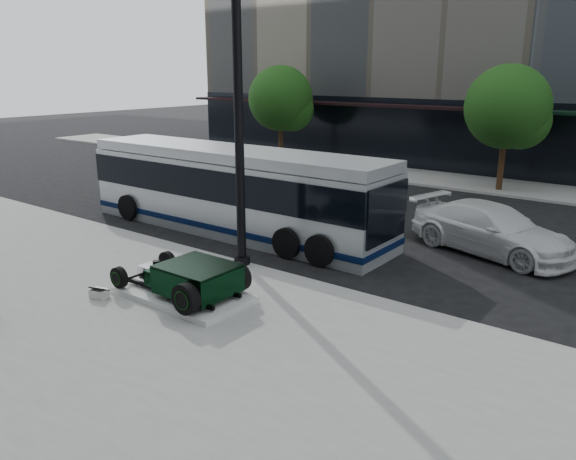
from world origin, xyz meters
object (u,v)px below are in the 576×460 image
Objects in this scene: hot_rod at (192,278)px; white_sedan at (492,229)px; transit_bus at (233,190)px; lamppost at (239,128)px.

white_sedan reaches higher than hot_rod.
hot_rod is 6.68m from transit_bus.
transit_bus is 2.31× the size of white_sedan.
white_sedan is at bearing 62.37° from hot_rod.
lamppost is (-0.84, 2.75, 3.32)m from hot_rod.
lamppost is at bearing 153.15° from white_sedan.
transit_bus reaches higher than white_sedan.
lamppost reaches higher than white_sedan.
hot_rod is 4.39m from lamppost.
transit_bus reaches higher than hot_rod.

